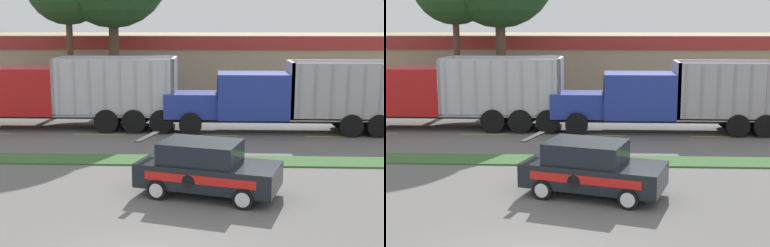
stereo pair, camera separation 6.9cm
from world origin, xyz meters
TOP-DOWN VIEW (x-y plane):
  - grass_verge at (0.00, 9.04)m, footprint 120.00×1.48m
  - centre_line_4 at (-3.94, 13.79)m, footprint 2.40×0.14m
  - centre_line_5 at (1.46, 13.79)m, footprint 2.40×0.14m
  - centre_line_6 at (6.86, 13.79)m, footprint 2.40×0.14m
  - dump_truck_lead at (4.30, 14.85)m, footprint 11.74×2.58m
  - dump_truck_mid at (-6.78, 15.41)m, footprint 11.36×2.84m
  - rally_car at (1.26, 5.10)m, footprint 4.56×3.02m
  - store_building_backdrop at (2.26, 29.06)m, footprint 36.74×12.10m

SIDE VIEW (x-z plane):
  - centre_line_4 at x=-3.94m, z-range 0.00..0.01m
  - centre_line_5 at x=1.46m, z-range 0.00..0.01m
  - centre_line_6 at x=6.86m, z-range 0.00..0.01m
  - grass_verge at x=0.00m, z-range 0.00..0.06m
  - rally_car at x=1.26m, z-range 0.00..1.68m
  - dump_truck_lead at x=4.30m, z-range -0.16..3.21m
  - dump_truck_mid at x=-6.78m, z-range -0.15..3.35m
  - store_building_backdrop at x=2.26m, z-range 0.00..4.35m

